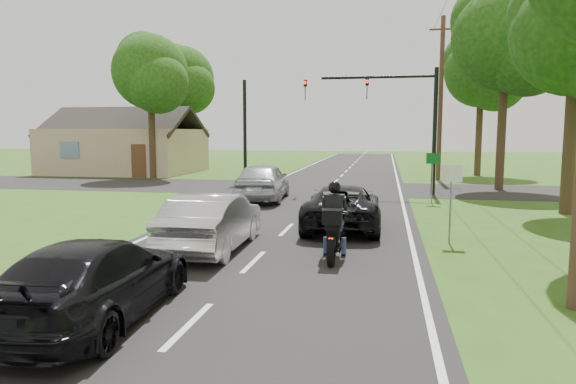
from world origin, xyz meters
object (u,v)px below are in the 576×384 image
Objects in this scene: silver_suv at (263,181)px; sign_white at (451,185)px; motorcycle_rider at (334,228)px; dark_car_behind at (96,279)px; utility_pole_far at (441,98)px; sign_green at (433,166)px; silver_sedan at (213,222)px; dark_suv at (343,206)px; traffic_signal at (395,108)px.

sign_white reaches higher than silver_suv.
motorcycle_rider is 3.83m from sign_white.
dark_car_behind is 2.14× the size of sign_white.
sign_green is at bearing -96.73° from utility_pole_far.
sign_green is (6.44, 15.00, 0.93)m from dark_car_behind.
dark_suv is at bearing -130.91° from silver_sedan.
dark_car_behind is at bearing -126.74° from motorcycle_rider.
traffic_signal reaches higher than dark_suv.
utility_pole_far is (7.74, 26.02, 4.41)m from dark_car_behind.
silver_suv is at bearing -90.43° from dark_car_behind.
dark_suv is 18.51m from utility_pole_far.
silver_suv is at bearing -126.64° from utility_pole_far.
motorcycle_rider reaches higher than dark_suv.
silver_sedan is 11.82m from sign_green.
traffic_signal is (4.66, 13.03, 3.39)m from silver_sedan.
sign_green is at bearing -123.29° from silver_sedan.
silver_sedan is 0.70× the size of traffic_signal.
sign_green reaches higher than dark_car_behind.
traffic_signal reaches higher than sign_white.
sign_white is (2.91, 2.35, 0.86)m from motorcycle_rider.
traffic_signal is at bearing 82.25° from motorcycle_rider.
motorcycle_rider is at bearing -129.10° from dark_car_behind.
motorcycle_rider is 22.24m from utility_pole_far.
dark_car_behind is 18.99m from traffic_signal.
traffic_signal is at bearing -109.68° from utility_pole_far.
sign_white is at bearing 128.34° from silver_suv.
utility_pole_far is at bearing -106.67° from dark_suv.
traffic_signal is (1.55, 13.36, 3.40)m from motorcycle_rider.
dark_suv is 3.55m from sign_white.
silver_sedan is 2.09× the size of sign_white.
silver_sedan reaches higher than dark_suv.
silver_sedan is (-2.99, -3.63, 0.05)m from dark_suv.
silver_sedan is 6.41m from sign_white.
sign_white is (6.24, 7.00, 0.93)m from dark_car_behind.
dark_suv is 1.10× the size of silver_sedan.
dark_car_behind is 16.35m from sign_green.
silver_sedan is 9.62m from silver_suv.
silver_suv is 14.58m from dark_car_behind.
sign_white is at bearing -162.97° from silver_sedan.
dark_car_behind is (-3.21, -8.62, -0.02)m from dark_suv.
dark_car_behind is (0.78, -14.56, -0.18)m from silver_suv.
motorcycle_rider is 1.03× the size of sign_green.
sign_green is at bearing 178.93° from silver_suv.
motorcycle_rider reaches higher than silver_sedan.
motorcycle_rider is 0.45× the size of dark_suv.
utility_pole_far is 4.71× the size of sign_white.
dark_suv is at bearing -116.86° from sign_green.
traffic_signal reaches higher than dark_car_behind.
sign_white reaches higher than dark_car_behind.
silver_suv is 1.08× the size of dark_car_behind.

